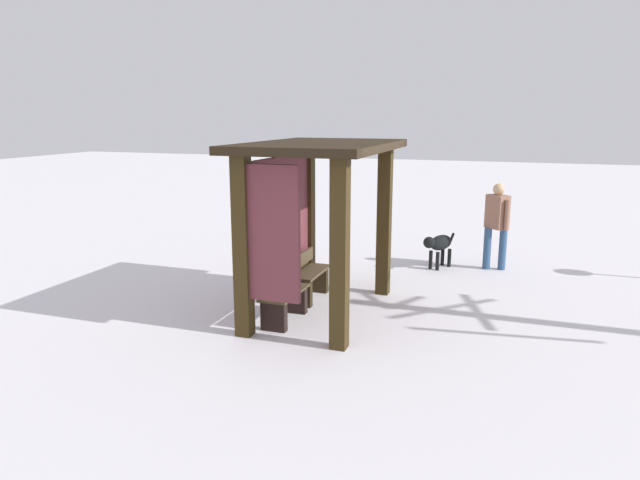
{
  "coord_description": "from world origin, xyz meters",
  "views": [
    {
      "loc": [
        -7.67,
        -2.67,
        2.88
      ],
      "look_at": [
        0.22,
        0.09,
        1.05
      ],
      "focal_mm": 32.12,
      "sensor_mm": 36.0,
      "label": 1
    }
  ],
  "objects_px": {
    "bench_left_inside": "(283,300)",
    "person_walking": "(497,220)",
    "bus_shelter": "(308,193)",
    "dog": "(439,244)",
    "bench_center_inside": "(310,278)"
  },
  "relations": [
    {
      "from": "bench_left_inside",
      "to": "person_walking",
      "type": "relative_size",
      "value": 0.59
    },
    {
      "from": "bus_shelter",
      "to": "dog",
      "type": "bearing_deg",
      "value": -24.66
    },
    {
      "from": "person_walking",
      "to": "bus_shelter",
      "type": "bearing_deg",
      "value": 144.47
    },
    {
      "from": "dog",
      "to": "bench_left_inside",
      "type": "bearing_deg",
      "value": 155.16
    },
    {
      "from": "bench_center_inside",
      "to": "dog",
      "type": "distance_m",
      "value": 3.07
    },
    {
      "from": "bus_shelter",
      "to": "person_walking",
      "type": "height_order",
      "value": "bus_shelter"
    },
    {
      "from": "bus_shelter",
      "to": "dog",
      "type": "relative_size",
      "value": 3.57
    },
    {
      "from": "bus_shelter",
      "to": "person_walking",
      "type": "distance_m",
      "value": 4.34
    },
    {
      "from": "bus_shelter",
      "to": "person_walking",
      "type": "xyz_separation_m",
      "value": [
        3.47,
        -2.47,
        -0.84
      ]
    },
    {
      "from": "dog",
      "to": "person_walking",
      "type": "bearing_deg",
      "value": -74.38
    },
    {
      "from": "bus_shelter",
      "to": "bench_center_inside",
      "type": "relative_size",
      "value": 3.03
    },
    {
      "from": "person_walking",
      "to": "dog",
      "type": "height_order",
      "value": "person_walking"
    },
    {
      "from": "bench_center_inside",
      "to": "dog",
      "type": "relative_size",
      "value": 1.18
    },
    {
      "from": "bus_shelter",
      "to": "bench_center_inside",
      "type": "bearing_deg",
      "value": 19.35
    },
    {
      "from": "person_walking",
      "to": "dog",
      "type": "distance_m",
      "value": 1.16
    }
  ]
}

